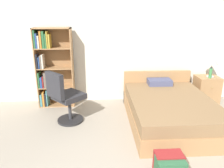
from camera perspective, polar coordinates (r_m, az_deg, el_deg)
The scene contains 7 objects.
wall_back at distance 4.98m, azimuth 3.52°, elevation 10.23°, with size 9.00×0.06×2.60m.
bookshelf at distance 4.87m, azimuth -15.84°, elevation 4.38°, with size 0.77×0.32×1.70m.
bed at distance 4.28m, azimuth 14.60°, elevation -6.26°, with size 1.49×2.08×0.75m.
office_chair at distance 4.09m, azimuth -12.16°, elevation -3.64°, with size 0.72×0.72×1.01m.
nightstand at distance 5.44m, azimuth 23.42°, elevation -1.35°, with size 0.49×0.46×0.62m.
table_lamp at distance 5.27m, azimuth 24.74°, elevation 5.49°, with size 0.25×0.25×0.47m.
water_bottle at distance 5.22m, azimuth 24.33°, elevation 2.64°, with size 0.06×0.06×0.24m.
Camera 1 is at (-0.60, -1.66, 1.98)m, focal length 35.00 mm.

